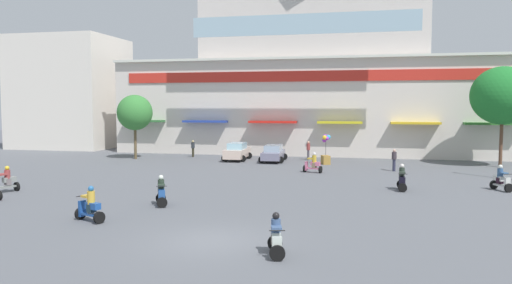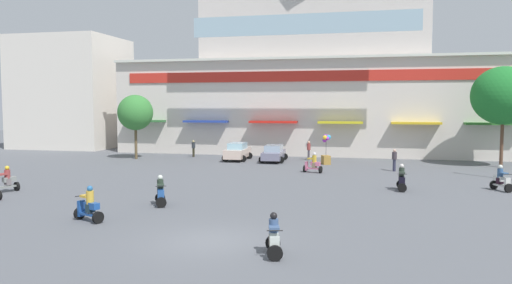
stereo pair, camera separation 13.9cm
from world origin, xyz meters
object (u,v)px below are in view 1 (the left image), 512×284
object	(u,v)px
scooter_rider_3	(276,238)
balloon_vendor_cart	(326,151)
pedestrian_0	(308,149)
plaza_tree_1	(503,96)
parked_car_1	(273,153)
parked_car_0	(237,152)
scooter_rider_0	(501,180)
scooter_rider_5	(90,207)
pedestrian_1	(394,159)
pedestrian_2	(193,147)
scooter_rider_2	(6,181)
scooter_rider_7	(161,193)
scooter_rider_8	(402,179)
scooter_rider_9	(313,164)
plaza_tree_0	(135,113)

from	to	relation	value
scooter_rider_3	balloon_vendor_cart	xyz separation A→B (m)	(-0.36, 25.62, 0.58)
pedestrian_0	balloon_vendor_cart	world-z (taller)	balloon_vendor_cart
plaza_tree_1	parked_car_1	xyz separation A→B (m)	(-18.63, -0.10, -5.02)
parked_car_0	scooter_rider_0	distance (m)	22.53
scooter_rider_0	scooter_rider_5	xyz separation A→B (m)	(-19.41, -12.15, 0.02)
parked_car_1	balloon_vendor_cart	size ratio (longest dim) A/B	1.77
scooter_rider_0	pedestrian_1	xyz separation A→B (m)	(-5.66, 7.37, 0.32)
plaza_tree_1	balloon_vendor_cart	distance (m)	14.71
scooter_rider_5	pedestrian_2	size ratio (longest dim) A/B	0.98
scooter_rider_0	pedestrian_1	distance (m)	9.30
scooter_rider_2	scooter_rider_7	distance (m)	10.30
pedestrian_1	balloon_vendor_cart	size ratio (longest dim) A/B	0.66
parked_car_0	scooter_rider_2	world-z (taller)	parked_car_0
scooter_rider_2	scooter_rider_8	size ratio (longest dim) A/B	0.98
parked_car_0	pedestrian_2	size ratio (longest dim) A/B	2.59
parked_car_1	pedestrian_0	size ratio (longest dim) A/B	2.61
scooter_rider_8	pedestrian_2	size ratio (longest dim) A/B	0.97
pedestrian_1	scooter_rider_9	bearing A→B (deg)	-160.16
scooter_rider_0	scooter_rider_8	distance (m)	5.79
plaza_tree_0	scooter_rider_9	bearing A→B (deg)	-18.00
scooter_rider_7	pedestrian_0	xyz separation A→B (m)	(4.90, 21.76, 0.36)
plaza_tree_1	scooter_rider_3	world-z (taller)	plaza_tree_1
scooter_rider_7	balloon_vendor_cart	bearing A→B (deg)	70.38
scooter_rider_7	scooter_rider_0	bearing A→B (deg)	24.99
pedestrian_2	plaza_tree_1	bearing A→B (deg)	-4.09
scooter_rider_9	pedestrian_1	xyz separation A→B (m)	(5.92, 2.14, 0.34)
scooter_rider_5	scooter_rider_9	size ratio (longest dim) A/B	1.03
plaza_tree_1	scooter_rider_5	size ratio (longest dim) A/B	5.13
parked_car_0	pedestrian_0	size ratio (longest dim) A/B	2.42
scooter_rider_2	scooter_rider_3	size ratio (longest dim) A/B	1.06
scooter_rider_3	scooter_rider_5	distance (m)	9.18
plaza_tree_1	scooter_rider_5	xyz separation A→B (m)	(-22.26, -23.89, -5.11)
scooter_rider_0	parked_car_0	bearing A→B (deg)	148.25
pedestrian_1	parked_car_0	bearing A→B (deg)	161.61
parked_car_1	pedestrian_2	xyz separation A→B (m)	(-8.26, 2.03, 0.18)
scooter_rider_3	scooter_rider_5	size ratio (longest dim) A/B	0.92
pedestrian_0	balloon_vendor_cart	xyz separation A→B (m)	(1.81, -2.93, 0.18)
scooter_rider_0	balloon_vendor_cart	bearing A→B (deg)	136.38
scooter_rider_2	balloon_vendor_cart	bearing A→B (deg)	45.81
parked_car_1	scooter_rider_3	bearing A→B (deg)	-79.25
plaza_tree_1	scooter_rider_9	world-z (taller)	plaza_tree_1
plaza_tree_0	scooter_rider_3	xyz separation A→B (m)	(17.91, -25.84, -3.70)
plaza_tree_1	scooter_rider_2	xyz separation A→B (m)	(-30.84, -18.60, -5.12)
scooter_rider_9	pedestrian_2	distance (m)	15.04
plaza_tree_0	parked_car_0	world-z (taller)	plaza_tree_0
plaza_tree_0	pedestrian_1	world-z (taller)	plaza_tree_0
plaza_tree_1	parked_car_0	size ratio (longest dim) A/B	1.94
plaza_tree_0	plaza_tree_1	xyz separation A→B (m)	(31.47, 0.98, 1.47)
scooter_rider_3	balloon_vendor_cart	size ratio (longest dim) A/B	0.57
scooter_rider_2	scooter_rider_9	size ratio (longest dim) A/B	1.00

